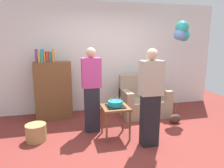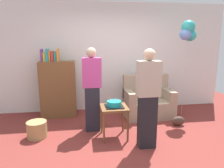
{
  "view_description": "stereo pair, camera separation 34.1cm",
  "coord_description": "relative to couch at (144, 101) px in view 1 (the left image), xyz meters",
  "views": [
    {
      "loc": [
        -1.09,
        -3.02,
        1.72
      ],
      "look_at": [
        -0.19,
        0.6,
        0.95
      ],
      "focal_mm": 32.46,
      "sensor_mm": 36.0,
      "label": 1
    },
    {
      "loc": [
        -0.75,
        -3.09,
        1.72
      ],
      "look_at": [
        -0.19,
        0.6,
        0.95
      ],
      "focal_mm": 32.46,
      "sensor_mm": 36.0,
      "label": 2
    }
  ],
  "objects": [
    {
      "name": "balloon_bunch",
      "position": [
        0.82,
        -0.13,
        1.62
      ],
      "size": [
        0.4,
        0.31,
        2.2
      ],
      "color": "silver",
      "rests_on": "ground_plane"
    },
    {
      "name": "person_blowing_candles",
      "position": [
        -1.34,
        -0.61,
        0.49
      ],
      "size": [
        0.36,
        0.22,
        1.63
      ],
      "rotation": [
        0.0,
        0.0,
        0.16
      ],
      "color": "#23232D",
      "rests_on": "ground_plane"
    },
    {
      "name": "handbag",
      "position": [
        0.45,
        -0.68,
        -0.24
      ],
      "size": [
        0.28,
        0.14,
        0.2
      ],
      "primitive_type": "ellipsoid",
      "color": "#473328",
      "rests_on": "ground_plane"
    },
    {
      "name": "person_holding_cake",
      "position": [
        -0.49,
        -1.41,
        0.49
      ],
      "size": [
        0.36,
        0.22,
        1.63
      ],
      "rotation": [
        0.0,
        0.0,
        3.03
      ],
      "color": "black",
      "rests_on": "ground_plane"
    },
    {
      "name": "birthday_cake",
      "position": [
        -0.97,
        -0.98,
        0.29
      ],
      "size": [
        0.32,
        0.32,
        0.17
      ],
      "color": "black",
      "rests_on": "side_table"
    },
    {
      "name": "ground_plane",
      "position": [
        -0.78,
        -1.33,
        -0.34
      ],
      "size": [
        8.0,
        8.0,
        0.0
      ],
      "primitive_type": "plane",
      "color": "maroon"
    },
    {
      "name": "wall_back",
      "position": [
        -0.78,
        0.72,
        1.01
      ],
      "size": [
        6.0,
        0.1,
        2.7
      ],
      "primitive_type": "cube",
      "color": "silver",
      "rests_on": "ground_plane"
    },
    {
      "name": "couch",
      "position": [
        0.0,
        0.0,
        0.0
      ],
      "size": [
        1.1,
        0.7,
        0.96
      ],
      "color": "gray",
      "rests_on": "ground_plane"
    },
    {
      "name": "side_table",
      "position": [
        -0.97,
        -0.98,
        0.15
      ],
      "size": [
        0.48,
        0.48,
        0.58
      ],
      "color": "brown",
      "rests_on": "ground_plane"
    },
    {
      "name": "bookshelf",
      "position": [
        -2.08,
        0.3,
        0.34
      ],
      "size": [
        0.8,
        0.36,
        1.58
      ],
      "color": "brown",
      "rests_on": "ground_plane"
    },
    {
      "name": "wicker_basket",
      "position": [
        -2.37,
        -0.78,
        -0.19
      ],
      "size": [
        0.36,
        0.36,
        0.3
      ],
      "primitive_type": "cylinder",
      "color": "#A88451",
      "rests_on": "ground_plane"
    }
  ]
}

